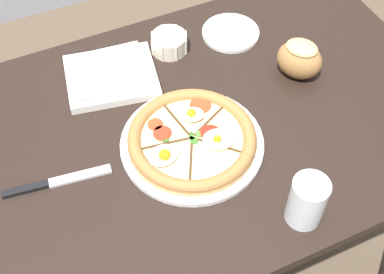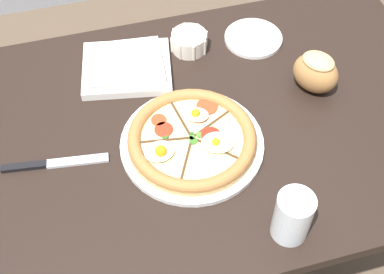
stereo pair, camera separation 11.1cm
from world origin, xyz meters
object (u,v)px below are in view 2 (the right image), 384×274
at_px(bread_piece_near, 316,72).
at_px(knife_main, 54,163).
at_px(side_saucer, 253,38).
at_px(dining_table, 212,153).
at_px(water_glass, 292,218).
at_px(ramekin_bowl, 189,41).
at_px(napkin_folded, 127,66).
at_px(pizza, 192,140).

distance_m(bread_piece_near, knife_main, 0.61).
bearing_deg(side_saucer, dining_table, -126.94).
height_order(knife_main, water_glass, water_glass).
height_order(ramekin_bowl, napkin_folded, ramekin_bowl).
distance_m(pizza, knife_main, 0.29).
distance_m(ramekin_bowl, side_saucer, 0.17).
xyz_separation_m(bread_piece_near, water_glass, (-0.19, -0.33, -0.00)).
bearing_deg(bread_piece_near, napkin_folded, 157.66).
height_order(bread_piece_near, water_glass, water_glass).
bearing_deg(side_saucer, napkin_folded, -175.63).
bearing_deg(napkin_folded, water_glass, -67.07).
bearing_deg(ramekin_bowl, water_glass, -84.87).
bearing_deg(knife_main, dining_table, 11.22).
height_order(knife_main, side_saucer, same).
relative_size(ramekin_bowl, side_saucer, 0.65).
relative_size(dining_table, side_saucer, 7.70).
bearing_deg(napkin_folded, side_saucer, 4.37).
distance_m(water_glass, side_saucer, 0.54).
height_order(ramekin_bowl, side_saucer, ramekin_bowl).
relative_size(napkin_folded, side_saucer, 1.63).
xyz_separation_m(knife_main, water_glass, (0.41, -0.27, 0.04)).
bearing_deg(napkin_folded, ramekin_bowl, 12.73).
bearing_deg(napkin_folded, bread_piece_near, -22.34).
bearing_deg(pizza, side_saucer, 49.81).
height_order(pizza, napkin_folded, pizza).
relative_size(knife_main, water_glass, 2.01).
distance_m(napkin_folded, side_saucer, 0.33).
xyz_separation_m(napkin_folded, water_glass, (0.21, -0.50, 0.03)).
height_order(ramekin_bowl, knife_main, ramekin_bowl).
distance_m(dining_table, ramekin_bowl, 0.28).
bearing_deg(dining_table, bread_piece_near, 8.74).
relative_size(ramekin_bowl, bread_piece_near, 0.70).
bearing_deg(dining_table, water_glass, -79.07).
distance_m(bread_piece_near, side_saucer, 0.21).
xyz_separation_m(ramekin_bowl, bread_piece_near, (0.24, -0.20, 0.03)).
bearing_deg(pizza, dining_table, 38.53).
distance_m(dining_table, water_glass, 0.34).
bearing_deg(water_glass, pizza, 116.62).
bearing_deg(side_saucer, water_glass, -102.41).
height_order(bread_piece_near, knife_main, bread_piece_near).
relative_size(ramekin_bowl, water_glass, 0.85).
bearing_deg(side_saucer, bread_piece_near, -68.03).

